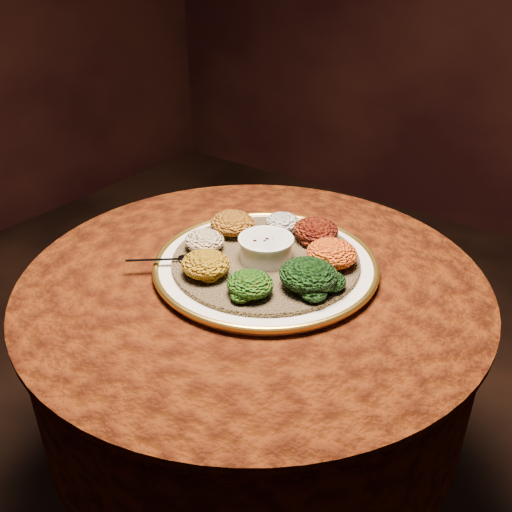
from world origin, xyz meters
The scene contains 13 objects.
table centered at (0.00, 0.00, 0.55)m, with size 0.96×0.96×0.73m.
platter centered at (0.01, 0.04, 0.75)m, with size 0.60×0.60×0.02m.
injera centered at (0.01, 0.04, 0.76)m, with size 0.39×0.39×0.01m, color olive.
stew_bowl centered at (0.01, 0.04, 0.79)m, with size 0.11×0.11×0.05m.
spoon centered at (-0.13, -0.08, 0.77)m, with size 0.12×0.10×0.01m.
portion_ayib centered at (-0.04, 0.16, 0.78)m, with size 0.08×0.07×0.04m, color beige.
portion_kitfo centered at (0.05, 0.17, 0.79)m, with size 0.10×0.10×0.05m, color black.
portion_tikil centered at (0.13, 0.10, 0.79)m, with size 0.10×0.10×0.05m, color #AD6A0E.
portion_gomen centered at (0.13, 0.00, 0.79)m, with size 0.11×0.11×0.05m, color black.
portion_mixveg centered at (0.06, -0.09, 0.78)m, with size 0.09×0.09×0.04m, color #8E3509.
portion_kik centered at (-0.05, -0.08, 0.79)m, with size 0.10×0.09×0.05m, color #985D0D.
portion_timatim centered at (-0.12, -0.01, 0.78)m, with size 0.09×0.08×0.04m, color maroon.
portion_shiro centered at (-0.12, 0.09, 0.79)m, with size 0.10×0.10×0.05m, color #8A4C10.
Camera 1 is at (0.59, -0.80, 1.36)m, focal length 40.00 mm.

